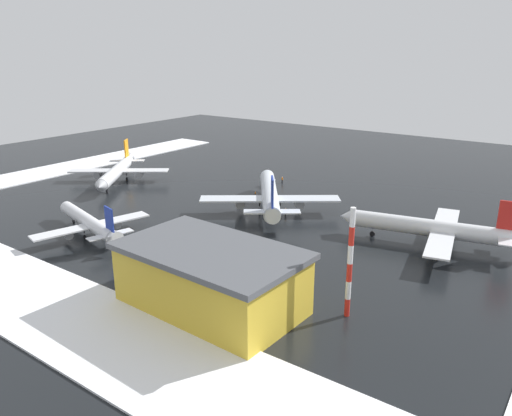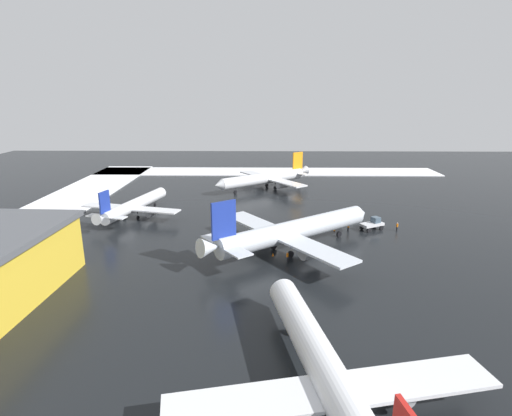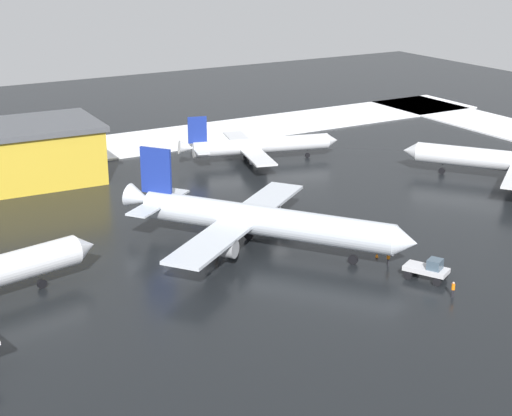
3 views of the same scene
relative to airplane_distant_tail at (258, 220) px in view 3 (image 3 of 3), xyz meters
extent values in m
plane|color=black|center=(-4.92, -3.43, -3.57)|extent=(240.00, 240.00, 0.00)
cube|color=white|center=(-4.92, -53.43, -3.42)|extent=(152.00, 16.00, 0.29)
cylinder|color=silver|center=(-0.52, 0.71, 0.00)|extent=(20.92, 26.65, 3.46)
cone|color=silver|center=(-10.31, 13.99, 0.00)|extent=(4.10, 3.92, 3.29)
cone|color=silver|center=(9.39, -12.74, 0.61)|extent=(4.53, 4.67, 3.37)
cube|color=silver|center=(-5.43, -6.71, -0.31)|extent=(13.32, 11.46, 0.37)
cylinder|color=gray|center=(-4.10, -5.09, -1.33)|extent=(3.69, 4.00, 2.04)
cube|color=silver|center=(8.01, 3.21, -0.31)|extent=(13.32, 11.46, 0.37)
cylinder|color=gray|center=(6.07, 2.41, -1.33)|extent=(3.69, 4.00, 2.04)
cube|color=navy|center=(7.94, -10.77, 4.38)|extent=(2.71, 3.50, 5.70)
cube|color=silver|center=(5.36, -12.42, 0.40)|extent=(5.51, 5.03, 0.24)
cube|color=silver|center=(10.28, -8.79, 0.40)|extent=(5.51, 5.03, 0.24)
cylinder|color=black|center=(-6.87, 9.32, -1.53)|extent=(0.24, 0.24, 0.71)
cylinder|color=black|center=(-6.87, 9.32, -3.01)|extent=(0.95, 1.11, 1.12)
cylinder|color=black|center=(-0.51, -3.08, -1.53)|extent=(0.24, 0.24, 0.71)
cylinder|color=black|center=(-0.51, -3.08, -3.01)|extent=(0.95, 1.11, 1.12)
cylinder|color=black|center=(3.09, -0.42, -1.53)|extent=(0.24, 0.24, 0.71)
cylinder|color=black|center=(3.09, -0.42, -3.01)|extent=(0.95, 1.11, 1.12)
cone|color=silver|center=(19.79, -2.87, -0.34)|extent=(2.77, 3.37, 2.98)
cylinder|color=black|center=(24.94, -1.81, -1.72)|extent=(0.22, 0.22, 0.65)
cylinder|color=black|center=(24.94, -1.81, -3.06)|extent=(1.06, 0.52, 1.02)
cylinder|color=silver|center=(-19.79, -32.65, -0.93)|extent=(22.52, 8.21, 2.56)
cone|color=silver|center=(-31.60, -29.55, -0.93)|extent=(2.37, 2.81, 2.43)
cone|color=silver|center=(-7.84, -35.78, -0.48)|extent=(3.16, 2.79, 2.49)
cube|color=silver|center=(-19.17, -39.20, -1.16)|extent=(5.69, 10.32, 0.27)
cylinder|color=gray|center=(-19.15, -37.65, -1.91)|extent=(2.86, 2.11, 1.51)
cube|color=silver|center=(-16.04, -27.25, -1.16)|extent=(5.69, 10.32, 0.27)
cylinder|color=gray|center=(-16.78, -28.61, -1.91)|extent=(2.86, 2.11, 1.51)
cube|color=navy|center=(-9.59, -35.33, 2.31)|extent=(2.98, 1.03, 4.22)
cube|color=silver|center=(-10.31, -37.47, -0.63)|extent=(2.81, 4.00, 0.18)
cube|color=silver|center=(-9.16, -33.10, -0.63)|extent=(2.81, 4.00, 0.18)
cylinder|color=black|center=(-27.44, -30.64, -2.06)|extent=(0.18, 0.18, 0.53)
cylinder|color=black|center=(-27.44, -30.64, -3.15)|extent=(0.87, 0.47, 0.83)
cylinder|color=black|center=(-18.02, -34.83, -2.06)|extent=(0.18, 0.18, 0.53)
cylinder|color=black|center=(-18.02, -34.83, -3.15)|extent=(0.87, 0.47, 0.83)
cylinder|color=black|center=(-17.18, -31.62, -2.06)|extent=(0.18, 0.18, 0.53)
cylinder|color=black|center=(-17.18, -31.62, -3.15)|extent=(0.87, 0.47, 0.83)
cylinder|color=silver|center=(-45.64, -4.70, -0.44)|extent=(18.34, 23.41, 3.04)
cone|color=silver|center=(-37.06, -16.37, -0.44)|extent=(3.60, 3.44, 2.89)
cylinder|color=black|center=(-40.07, -12.27, -1.78)|extent=(0.21, 0.21, 0.63)
cylinder|color=black|center=(-40.07, -12.27, -3.08)|extent=(0.83, 0.98, 0.98)
cube|color=silver|center=(-11.09, 16.52, -2.42)|extent=(4.08, 5.10, 0.50)
cube|color=#3F5160|center=(-11.52, 17.34, -1.62)|extent=(1.98, 1.94, 1.10)
cylinder|color=black|center=(-12.72, 17.49, -3.12)|extent=(0.70, 0.95, 0.90)
cylinder|color=black|center=(-10.96, 18.41, -3.12)|extent=(0.70, 0.95, 0.90)
cylinder|color=black|center=(-11.23, 14.64, -3.12)|extent=(0.70, 0.95, 0.90)
cylinder|color=black|center=(-9.47, 15.56, -3.12)|extent=(0.70, 0.95, 0.90)
cylinder|color=black|center=(4.98, -1.10, -3.14)|extent=(0.16, 0.16, 0.85)
cylinder|color=black|center=(4.79, -1.01, -3.14)|extent=(0.16, 0.16, 0.85)
cylinder|color=orange|center=(4.89, -1.06, -2.41)|extent=(0.36, 0.36, 0.62)
sphere|color=tan|center=(4.89, -1.06, -1.98)|extent=(0.24, 0.24, 0.24)
cylinder|color=black|center=(-9.99, 11.59, -3.14)|extent=(0.16, 0.16, 0.85)
cylinder|color=black|center=(-9.89, 11.76, -3.14)|extent=(0.16, 0.16, 0.85)
cylinder|color=orange|center=(-9.94, 11.67, -2.41)|extent=(0.36, 0.36, 0.62)
sphere|color=tan|center=(-9.94, 11.67, -1.98)|extent=(0.24, 0.24, 0.24)
cylinder|color=black|center=(-10.34, 21.30, -3.14)|extent=(0.16, 0.16, 0.85)
cylinder|color=black|center=(-10.54, 21.27, -3.14)|extent=(0.16, 0.16, 0.85)
cylinder|color=orange|center=(-10.44, 21.29, -2.41)|extent=(0.36, 0.36, 0.62)
sphere|color=tan|center=(-10.44, 21.29, -1.98)|extent=(0.24, 0.24, 0.24)
cube|color=gold|center=(17.99, -40.38, 0.43)|extent=(24.51, 14.89, 8.00)
cube|color=#4C4F54|center=(17.99, -40.38, 4.83)|extent=(25.55, 15.93, 0.80)
cone|color=orange|center=(2.47, -3.30, -3.29)|extent=(0.36, 0.36, 0.55)
cone|color=orange|center=(-10.42, 9.11, -3.29)|extent=(0.36, 0.36, 0.55)
camera|label=1|loc=(58.88, -86.62, 30.49)|focal=35.00mm
camera|label=2|loc=(63.78, -5.22, 22.12)|focal=28.00mm
camera|label=3|loc=(43.05, 73.61, 30.93)|focal=55.00mm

